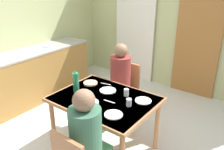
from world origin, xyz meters
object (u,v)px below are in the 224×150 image
at_px(dining_table, 105,104).
at_px(person_far_diner, 120,73).
at_px(kitchen_counter, 37,74).
at_px(chair_far_diner, 125,87).
at_px(water_bottle_green_near, 76,82).
at_px(person_near_diner, 87,133).

distance_m(dining_table, person_far_diner, 0.73).
bearing_deg(dining_table, kitchen_counter, 167.87).
relative_size(dining_table, chair_far_diner, 1.38).
xyz_separation_m(kitchen_counter, water_bottle_green_near, (1.51, -0.49, 0.43)).
bearing_deg(water_bottle_green_near, kitchen_counter, 161.86).
bearing_deg(water_bottle_green_near, person_near_diner, -39.42).
relative_size(chair_far_diner, person_near_diner, 1.13).
bearing_deg(person_far_diner, person_near_diner, 113.27).
bearing_deg(chair_far_diner, person_far_diner, 90.00).
relative_size(dining_table, person_far_diner, 1.56).
height_order(dining_table, water_bottle_green_near, water_bottle_green_near).
height_order(dining_table, person_near_diner, person_near_diner).
xyz_separation_m(dining_table, person_far_diner, (-0.25, 0.67, 0.12)).
bearing_deg(kitchen_counter, person_near_diner, -25.91).
height_order(dining_table, person_far_diner, person_far_diner).
relative_size(chair_far_diner, water_bottle_green_near, 2.97).
distance_m(kitchen_counter, water_bottle_green_near, 1.65).
height_order(kitchen_counter, chair_far_diner, kitchen_counter).
distance_m(person_near_diner, water_bottle_green_near, 0.93).
relative_size(chair_far_diner, person_far_diner, 1.13).
xyz_separation_m(kitchen_counter, person_far_diner, (1.64, 0.27, 0.33)).
relative_size(dining_table, water_bottle_green_near, 4.11).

